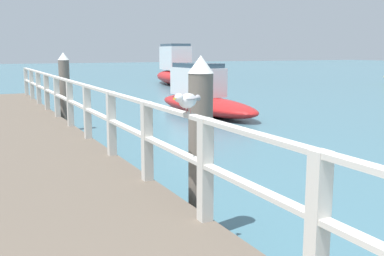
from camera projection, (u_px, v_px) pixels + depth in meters
pier_deck at (6, 151)px, 8.68m from camera, size 2.94×18.73×0.53m
pier_railing at (78, 101)px, 9.14m from camera, size 0.12×17.25×1.00m
dock_piling_near at (201, 147)px, 5.24m from camera, size 0.29×0.29×2.10m
dock_piling_far at (65, 92)px, 12.24m from camera, size 0.29×0.29×2.10m
seagull_foreground at (187, 100)px, 4.56m from camera, size 0.42×0.31×0.21m
boat_3 at (203, 97)px, 15.69m from camera, size 1.98×5.51×1.72m
boat_4 at (177, 71)px, 28.81m from camera, size 2.98×7.48×2.56m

